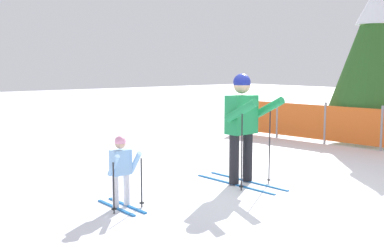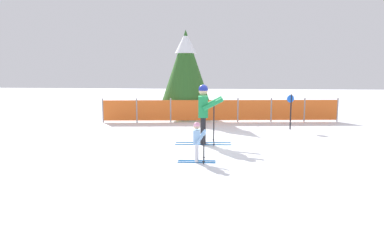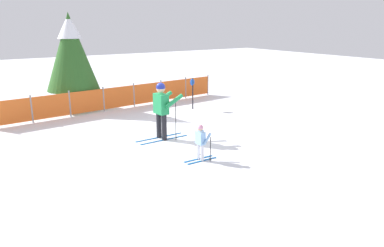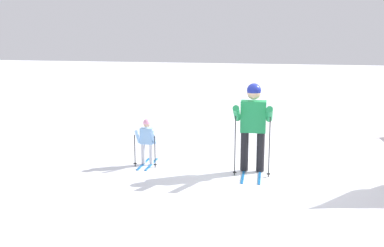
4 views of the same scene
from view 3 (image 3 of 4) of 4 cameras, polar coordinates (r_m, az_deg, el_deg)
The scene contains 6 objects.
ground_plane at distance 11.97m, azimuth -4.28°, elevation -1.95°, with size 60.00×60.00×0.00m, color white.
skier_adult at distance 11.46m, azimuth -4.61°, elevation 2.76°, with size 1.68×0.76×1.77m.
skier_child at distance 9.75m, azimuth 1.34°, elevation -2.53°, with size 0.91×0.50×0.97m.
safety_fence at distance 15.88m, azimuth -11.04°, elevation 3.99°, with size 9.85×1.07×1.01m.
conifer_far at distance 16.00m, azimuth -17.98°, elevation 10.53°, with size 2.10×2.10×3.90m.
trail_marker at distance 15.51m, azimuth 0.09°, elevation 5.14°, with size 0.27×0.12×1.30m.
Camera 3 is at (-5.51, -10.02, 3.54)m, focal length 35.00 mm.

